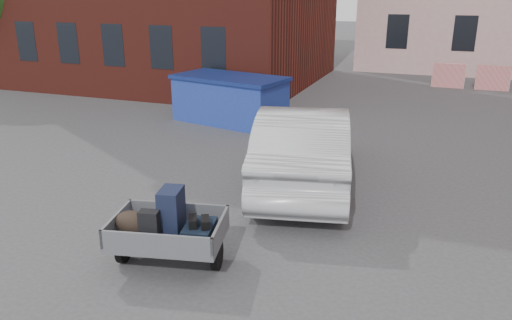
% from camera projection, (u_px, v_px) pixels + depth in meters
% --- Properties ---
extents(ground, '(120.00, 120.00, 0.00)m').
position_uv_depth(ground, '(281.00, 230.00, 8.56)').
color(ground, '#38383A').
rests_on(ground, ground).
extents(barriers, '(4.70, 0.18, 1.00)m').
position_uv_depth(barriers, '(493.00, 78.00, 20.28)').
color(barriers, red).
rests_on(barriers, ground).
extents(trailer, '(1.80, 1.94, 1.20)m').
position_uv_depth(trailer, '(167.00, 228.00, 7.27)').
color(trailer, black).
rests_on(trailer, ground).
extents(dumpster, '(3.70, 2.45, 1.43)m').
position_uv_depth(dumpster, '(230.00, 99.00, 15.34)').
color(dumpster, '#223BA3').
rests_on(dumpster, ground).
extents(silver_car, '(2.85, 5.33, 1.67)m').
position_uv_depth(silver_car, '(303.00, 146.00, 10.35)').
color(silver_car, '#B8BAC0').
rests_on(silver_car, ground).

